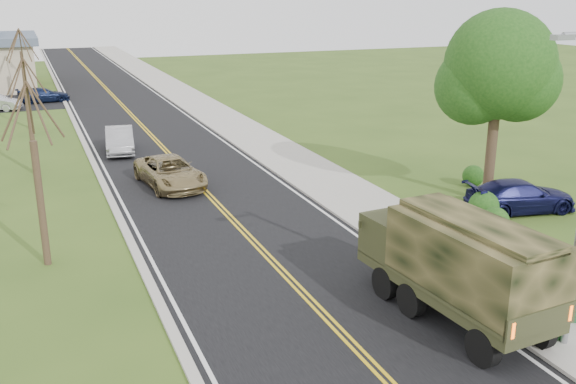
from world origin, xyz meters
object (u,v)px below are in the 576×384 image
military_truck (458,260)px  utility_box_far (552,326)px  pickup_navy (520,196)px  suv_champagne (170,172)px  sedan_silver (120,140)px

military_truck → utility_box_far: bearing=-53.5°
pickup_navy → utility_box_far: 10.62m
suv_champagne → sedan_silver: (-1.19, 7.67, 0.02)m
military_truck → pickup_navy: bearing=34.5°
suv_champagne → pickup_navy: bearing=-42.5°
utility_box_far → suv_champagne: bearing=102.7°
military_truck → pickup_navy: (8.07, 6.57, -1.11)m
pickup_navy → sedan_silver: bearing=48.6°
sedan_silver → utility_box_far: size_ratio=6.56×
pickup_navy → utility_box_far: size_ratio=7.06×
sedan_silver → pickup_navy: bearing=-43.7°
suv_champagne → pickup_navy: (12.53, -9.03, -0.02)m
sedan_silver → pickup_navy: sedan_silver is taller
suv_champagne → utility_box_far: suv_champagne is taller
military_truck → sedan_silver: 23.98m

